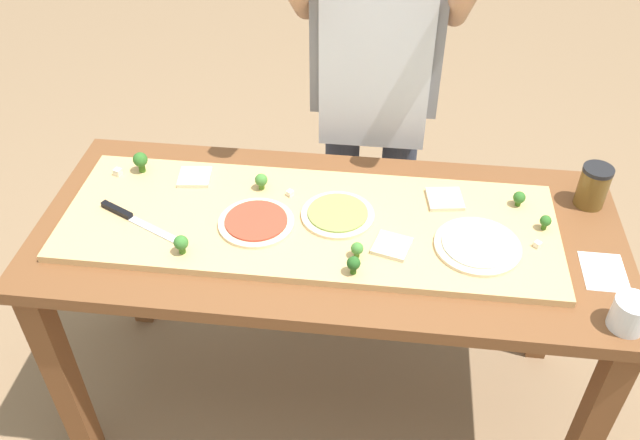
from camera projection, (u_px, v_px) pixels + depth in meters
ground_plane at (327, 396)px, 2.38m from camera, size 8.00×8.00×0.00m
prep_table at (328, 257)px, 1.94m from camera, size 1.64×0.71×0.80m
cutting_board at (309, 223)px, 1.86m from camera, size 1.37×0.47×0.02m
chefs_knife at (130, 217)px, 1.85m from camera, size 0.27×0.15×0.02m
pizza_whole_pesto_green at (338, 214)px, 1.86m from camera, size 0.21×0.21×0.02m
pizza_whole_white_garlic at (478, 245)px, 1.76m from camera, size 0.23×0.23×0.02m
pizza_whole_tomato_red at (256, 222)px, 1.83m from camera, size 0.21×0.21×0.02m
pizza_slice_near_right at (445, 199)px, 1.91m from camera, size 0.11×0.11×0.01m
pizza_slice_center at (392, 246)px, 1.76m from camera, size 0.11×0.11×0.01m
pizza_slice_far_left at (195, 177)px, 2.00m from camera, size 0.10×0.10×0.01m
broccoli_floret_center_left at (519, 198)px, 1.89m from camera, size 0.03×0.03×0.05m
broccoli_floret_front_left at (354, 264)px, 1.67m from camera, size 0.04×0.04×0.05m
broccoli_floret_back_right at (140, 160)px, 2.00m from camera, size 0.04×0.04×0.07m
broccoli_floret_front_mid at (545, 221)px, 1.81m from camera, size 0.03×0.03×0.04m
broccoli_floret_front_right at (357, 249)px, 1.72m from camera, size 0.03×0.03×0.04m
broccoli_floret_back_mid at (181, 243)px, 1.73m from camera, size 0.04×0.04×0.05m
broccoli_floret_center_right at (261, 180)px, 1.94m from camera, size 0.04×0.04×0.05m
cheese_crumble_a at (537, 244)px, 1.76m from camera, size 0.02×0.02×0.02m
cheese_crumble_b at (290, 193)px, 1.93m from camera, size 0.02×0.02×0.02m
cheese_crumble_c at (118, 172)px, 2.01m from camera, size 0.03×0.03×0.02m
flour_cup at (629, 315)px, 1.56m from camera, size 0.09×0.09×0.08m
sauce_jar at (593, 186)px, 1.90m from camera, size 0.09×0.09×0.13m
recipe_note at (604, 272)px, 1.73m from camera, size 0.11×0.15×0.00m
cook_center at (375, 74)px, 2.13m from camera, size 0.54×0.39×1.67m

